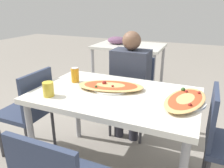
# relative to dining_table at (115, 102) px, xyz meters

# --- Properties ---
(dining_table) EXTENTS (1.23, 0.77, 0.73)m
(dining_table) POSITION_rel_dining_table_xyz_m (0.00, 0.00, 0.00)
(dining_table) COLOR silver
(dining_table) RESTS_ON ground_plane
(chair_far_seated) EXTENTS (0.40, 0.40, 0.83)m
(chair_far_seated) POSITION_rel_dining_table_xyz_m (-0.08, 0.71, -0.18)
(chair_far_seated) COLOR #2D3851
(chair_far_seated) RESTS_ON ground_plane
(chair_side_left) EXTENTS (0.40, 0.40, 0.83)m
(chair_side_left) POSITION_rel_dining_table_xyz_m (-0.81, -0.07, -0.18)
(chair_side_left) COLOR #2D3851
(chair_side_left) RESTS_ON ground_plane
(person_seated) EXTENTS (0.37, 0.27, 1.12)m
(person_seated) POSITION_rel_dining_table_xyz_m (-0.08, 0.60, 0.00)
(person_seated) COLOR #2D2D38
(person_seated) RESTS_ON ground_plane
(pizza_main) EXTENTS (0.56, 0.37, 0.06)m
(pizza_main) POSITION_rel_dining_table_xyz_m (-0.06, 0.07, 0.10)
(pizza_main) COLOR white
(pizza_main) RESTS_ON dining_table
(soda_can) EXTENTS (0.07, 0.07, 0.12)m
(soda_can) POSITION_rel_dining_table_xyz_m (-0.41, 0.09, 0.14)
(soda_can) COLOR orange
(soda_can) RESTS_ON dining_table
(drink_glass) EXTENTS (0.08, 0.08, 0.11)m
(drink_glass) POSITION_rel_dining_table_xyz_m (-0.42, -0.24, 0.13)
(drink_glass) COLOR gold
(drink_glass) RESTS_ON dining_table
(pizza_second) EXTENTS (0.33, 0.52, 0.06)m
(pizza_second) POSITION_rel_dining_table_xyz_m (0.50, 0.03, 0.10)
(pizza_second) COLOR white
(pizza_second) RESTS_ON dining_table
(background_table) EXTENTS (1.10, 0.80, 0.85)m
(background_table) POSITION_rel_dining_table_xyz_m (-0.61, 1.99, 0.02)
(background_table) COLOR silver
(background_table) RESTS_ON ground_plane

